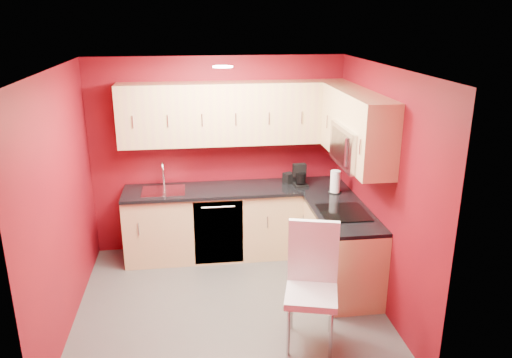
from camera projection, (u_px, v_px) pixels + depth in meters
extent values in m
plane|color=#484643|center=(230.00, 304.00, 5.38)|extent=(3.20, 3.20, 0.00)
plane|color=white|center=(225.00, 68.00, 4.59)|extent=(3.20, 3.20, 0.00)
plane|color=maroon|center=(218.00, 155.00, 6.40)|extent=(3.20, 0.00, 3.20)
plane|color=maroon|center=(244.00, 267.00, 3.58)|extent=(3.20, 0.00, 3.20)
plane|color=maroon|center=(61.00, 203.00, 4.79)|extent=(0.00, 3.00, 3.00)
plane|color=maroon|center=(381.00, 188.00, 5.19)|extent=(0.00, 3.00, 3.00)
cube|color=tan|center=(237.00, 222.00, 6.40)|extent=(2.80, 0.60, 0.87)
cube|color=tan|center=(341.00, 250.00, 5.64)|extent=(0.60, 1.30, 0.87)
cube|color=black|center=(236.00, 189.00, 6.24)|extent=(2.80, 0.63, 0.04)
cube|color=black|center=(343.00, 213.00, 5.49)|extent=(0.63, 1.27, 0.04)
cube|color=tan|center=(234.00, 113.00, 6.08)|extent=(2.80, 0.35, 0.75)
cube|color=tan|center=(343.00, 118.00, 5.80)|extent=(0.35, 0.57, 0.75)
cube|color=tan|center=(379.00, 142.00, 4.71)|extent=(0.35, 0.22, 0.75)
cube|color=tan|center=(363.00, 111.00, 5.11)|extent=(0.35, 0.76, 0.33)
cube|color=silver|center=(358.00, 146.00, 5.22)|extent=(0.40, 0.76, 0.42)
cube|color=black|center=(341.00, 147.00, 5.20)|extent=(0.02, 0.62, 0.33)
cylinder|color=silver|center=(346.00, 152.00, 4.98)|extent=(0.02, 0.02, 0.29)
cube|color=black|center=(343.00, 213.00, 5.44)|extent=(0.50, 0.55, 0.01)
cube|color=silver|center=(164.00, 191.00, 6.12)|extent=(0.52, 0.42, 0.02)
cylinder|color=silver|center=(164.00, 176.00, 6.26)|extent=(0.02, 0.02, 0.26)
torus|color=silver|center=(163.00, 168.00, 6.16)|extent=(0.02, 0.16, 0.16)
cylinder|color=silver|center=(163.00, 174.00, 6.11)|extent=(0.02, 0.02, 0.12)
cube|color=black|center=(219.00, 233.00, 6.10)|extent=(0.60, 0.02, 0.82)
cylinder|color=white|center=(223.00, 67.00, 4.88)|extent=(0.20, 0.20, 0.01)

